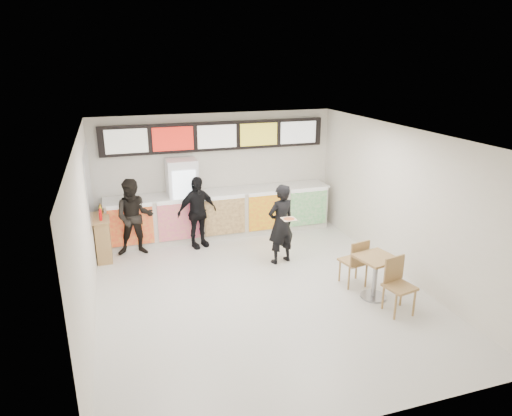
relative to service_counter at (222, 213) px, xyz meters
name	(u,v)px	position (x,y,z in m)	size (l,w,h in m)	color
floor	(260,291)	(0.00, -3.09, -0.57)	(7.00, 7.00, 0.00)	beige
ceiling	(261,135)	(0.00, -3.09, 2.43)	(7.00, 7.00, 0.00)	white
wall_back	(217,173)	(0.00, 0.41, 0.93)	(6.00, 6.00, 0.00)	silver
wall_left	(85,236)	(-3.00, -3.09, 0.93)	(7.00, 7.00, 0.00)	silver
wall_right	(402,202)	(3.00, -3.09, 0.93)	(7.00, 7.00, 0.00)	silver
service_counter	(222,213)	(0.00, 0.00, 0.00)	(5.56, 0.77, 1.14)	silver
menu_board	(217,136)	(0.00, 0.32, 1.88)	(5.50, 0.14, 0.70)	black
drinks_fridge	(183,200)	(-0.93, 0.02, 0.43)	(0.70, 0.67, 2.00)	white
mirror_panel	(89,184)	(-2.99, -0.64, 1.18)	(0.01, 2.00, 1.50)	#B2B7BF
customer_main	(281,224)	(0.84, -1.95, 0.31)	(0.64, 0.42, 1.76)	black
customer_left	(134,217)	(-2.12, -0.54, 0.31)	(0.85, 0.67, 1.76)	black
customer_mid	(197,212)	(-0.71, -0.54, 0.28)	(1.00, 0.42, 1.70)	black
pizza_slice	(289,219)	(0.84, -2.40, 0.58)	(0.36, 0.36, 0.02)	beige
cafe_table	(376,269)	(1.94, -3.95, 0.00)	(0.78, 1.73, 0.98)	tan
condiment_ledge	(103,237)	(-2.82, -0.56, -0.08)	(0.35, 0.86, 1.15)	tan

